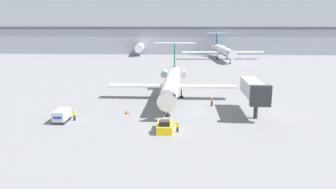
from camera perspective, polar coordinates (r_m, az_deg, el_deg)
ground_plane at (r=49.27m, az=-0.48°, el=-6.35°), size 600.00×600.00×0.00m
terminal_building at (r=166.77m, az=1.64°, el=9.51°), size 180.00×16.80×13.24m
airplane_main at (r=68.18m, az=0.63°, el=2.04°), size 26.73×32.19×10.80m
pushback_tug at (r=48.97m, az=-0.57°, el=-5.59°), size 2.25×4.45×1.89m
luggage_cart at (r=56.02m, az=-18.04°, el=-3.55°), size 1.91×3.75×2.00m
worker_near_tug at (r=48.41m, az=1.66°, el=-5.59°), size 0.40×0.24×1.71m
worker_by_wing at (r=63.37m, az=7.64°, el=-1.20°), size 0.40×0.25×1.81m
worker_on_apron at (r=56.11m, az=-16.00°, el=-3.44°), size 0.40×0.25×1.80m
traffic_cone_left at (r=58.46m, az=-7.15°, el=-2.96°), size 0.72×0.72×0.81m
airplane_parked_far_left at (r=141.37m, az=9.54°, el=7.58°), size 34.91×36.20×10.48m
airplane_parked_far_right at (r=166.12m, az=-4.72°, el=8.44°), size 36.69×36.73×10.66m
jet_bridge at (r=58.34m, az=14.76°, el=0.79°), size 3.20×11.64×6.19m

